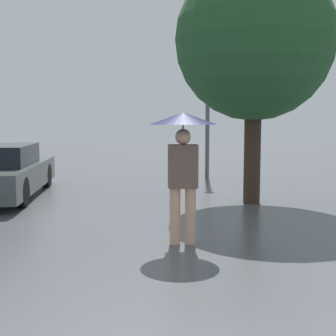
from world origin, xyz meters
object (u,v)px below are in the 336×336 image
Objects in this scene: pedestrian at (183,145)px; tree at (254,41)px; parked_car_farthest at (0,172)px; street_lamp at (208,90)px.

pedestrian is 0.37× the size of tree.
pedestrian is at bearing -49.77° from parked_car_farthest.
tree is at bearing -87.01° from street_lamp.
street_lamp is (5.17, 2.97, 2.02)m from parked_car_farthest.
tree reaches higher than pedestrian.
street_lamp is at bearing 77.83° from pedestrian.
pedestrian is at bearing -120.49° from tree.
parked_car_farthest is 6.30m from street_lamp.
tree is (5.39, -1.24, 2.72)m from parked_car_farthest.
street_lamp is at bearing 29.87° from parked_car_farthest.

